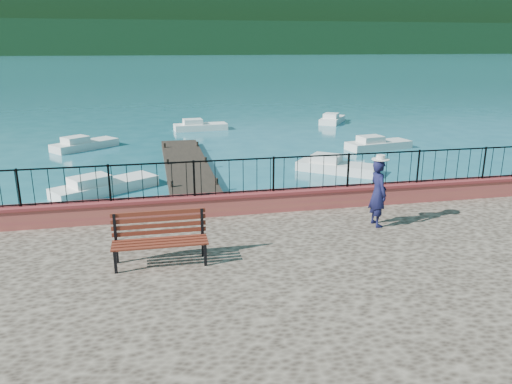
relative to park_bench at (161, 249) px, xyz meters
name	(u,v)px	position (x,y,z in m)	size (l,w,h in m)	color
ground	(326,313)	(3.51, -0.76, -1.53)	(2000.00, 2000.00, 0.00)	#19596B
parapet	(284,200)	(3.51, 2.94, -0.04)	(28.00, 0.46, 0.58)	#A24C3A
railing	(284,174)	(3.51, 2.94, 0.73)	(27.00, 0.05, 0.95)	black
dock	(190,177)	(1.51, 11.24, -1.38)	(2.00, 16.00, 0.30)	#2D231C
far_forest	(152,38)	(3.51, 299.24, 7.47)	(900.00, 60.00, 18.00)	black
foothills	(150,19)	(3.51, 359.24, 20.47)	(900.00, 120.00, 44.00)	black
companion_hill	(342,49)	(223.51, 559.24, -1.53)	(448.00, 384.00, 180.00)	#142D23
park_bench	(161,249)	(0.00, 0.00, 0.00)	(2.01, 0.67, 1.11)	black
person	(378,193)	(5.55, 1.25, 0.55)	(0.64, 0.42, 1.75)	black
hat	(381,157)	(5.55, 1.25, 1.48)	(0.44, 0.44, 0.12)	silver
boat_0	(105,182)	(-1.98, 10.07, -1.13)	(4.22, 1.30, 0.80)	white
boat_1	(338,164)	(8.36, 11.24, -1.13)	(3.73, 1.30, 0.80)	silver
boat_2	(379,142)	(12.59, 15.86, -1.13)	(3.75, 1.30, 0.80)	silver
boat_3	(85,142)	(-3.78, 19.34, -1.13)	(3.69, 1.30, 0.80)	silver
boat_4	(201,124)	(3.35, 24.49, -1.13)	(3.62, 1.30, 0.80)	silver
boat_5	(333,118)	(13.47, 25.70, -1.13)	(3.25, 1.30, 0.80)	silver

